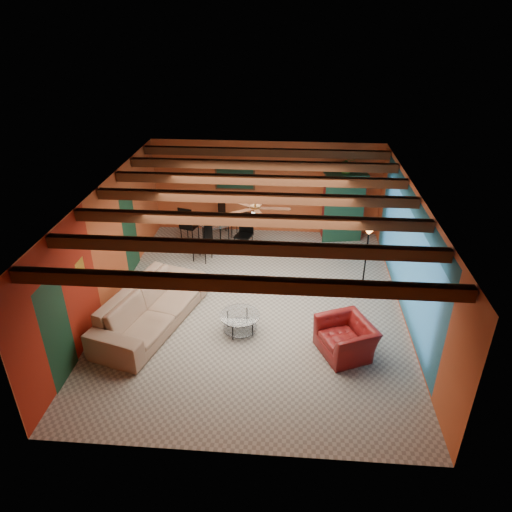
# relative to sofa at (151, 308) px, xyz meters

# --- Properties ---
(room) EXTENTS (6.52, 8.01, 2.71)m
(room) POSITION_rel_sofa_xyz_m (2.11, 1.02, 1.93)
(room) COLOR gray
(room) RESTS_ON ground
(sofa) EXTENTS (1.94, 3.16, 0.86)m
(sofa) POSITION_rel_sofa_xyz_m (0.00, 0.00, 0.00)
(sofa) COLOR #93755F
(sofa) RESTS_ON ground
(armchair) EXTENTS (1.26, 1.33, 0.68)m
(armchair) POSITION_rel_sofa_xyz_m (3.97, -0.58, -0.09)
(armchair) COLOR maroon
(armchair) RESTS_ON ground
(coffee_table) EXTENTS (1.07, 1.07, 0.43)m
(coffee_table) POSITION_rel_sofa_xyz_m (1.87, -0.09, -0.22)
(coffee_table) COLOR white
(coffee_table) RESTS_ON ground
(dining_table) EXTENTS (2.65, 2.65, 1.10)m
(dining_table) POSITION_rel_sofa_xyz_m (0.79, 3.74, 0.12)
(dining_table) COLOR white
(dining_table) RESTS_ON ground
(armoire) EXTENTS (1.15, 0.70, 1.89)m
(armoire) POSITION_rel_sofa_xyz_m (4.31, 4.61, 0.51)
(armoire) COLOR maroon
(armoire) RESTS_ON ground
(floor_lamp) EXTENTS (0.40, 0.40, 1.79)m
(floor_lamp) POSITION_rel_sofa_xyz_m (4.55, 1.53, 0.46)
(floor_lamp) COLOR black
(floor_lamp) RESTS_ON ground
(ceiling_fan) EXTENTS (1.50, 1.50, 0.44)m
(ceiling_fan) POSITION_rel_sofa_xyz_m (2.11, 0.91, 1.93)
(ceiling_fan) COLOR #472614
(ceiling_fan) RESTS_ON ceiling
(painting) EXTENTS (1.05, 0.03, 0.65)m
(painting) POSITION_rel_sofa_xyz_m (1.21, 4.87, 1.22)
(painting) COLOR black
(painting) RESTS_ON wall_back
(potted_plant) EXTENTS (0.47, 0.41, 0.49)m
(potted_plant) POSITION_rel_sofa_xyz_m (4.31, 4.61, 1.70)
(potted_plant) COLOR #26661E
(potted_plant) RESTS_ON armoire
(vase) EXTENTS (0.26, 0.26, 0.21)m
(vase) POSITION_rel_sofa_xyz_m (0.79, 3.74, 0.78)
(vase) COLOR orange
(vase) RESTS_ON dining_table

